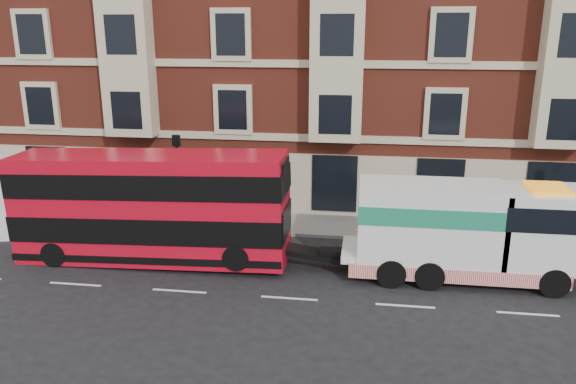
# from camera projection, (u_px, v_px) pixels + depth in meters

# --- Properties ---
(ground) EXTENTS (120.00, 120.00, 0.00)m
(ground) POSITION_uv_depth(u_px,v_px,m) (289.00, 298.00, 19.67)
(ground) COLOR black
(ground) RESTS_ON ground
(sidewalk) EXTENTS (90.00, 3.00, 0.15)m
(sidewalk) POSITION_uv_depth(u_px,v_px,m) (311.00, 225.00, 26.78)
(sidewalk) COLOR slate
(sidewalk) RESTS_ON ground
(victorian_terrace) EXTENTS (45.00, 12.00, 20.40)m
(victorian_terrace) POSITION_uv_depth(u_px,v_px,m) (336.00, 10.00, 31.00)
(victorian_terrace) COLOR maroon
(victorian_terrace) RESTS_ON ground
(lamp_post_west) EXTENTS (0.35, 0.15, 4.35)m
(lamp_post_west) POSITION_uv_depth(u_px,v_px,m) (178.00, 174.00, 25.61)
(lamp_post_west) COLOR black
(lamp_post_west) RESTS_ON sidewalk
(double_decker_bus) EXTENTS (10.92, 2.51, 4.42)m
(double_decker_bus) POSITION_uv_depth(u_px,v_px,m) (150.00, 206.00, 22.24)
(double_decker_bus) COLOR red
(double_decker_bus) RESTS_ON ground
(tow_truck) EXTENTS (8.74, 2.58, 3.64)m
(tow_truck) POSITION_uv_depth(u_px,v_px,m) (463.00, 230.00, 20.73)
(tow_truck) COLOR white
(tow_truck) RESTS_ON ground
(box_van) EXTENTS (5.40, 3.33, 2.62)m
(box_van) POSITION_uv_depth(u_px,v_px,m) (7.00, 207.00, 25.49)
(box_van) COLOR white
(box_van) RESTS_ON ground
(pedestrian) EXTENTS (0.74, 0.54, 1.89)m
(pedestrian) POSITION_uv_depth(u_px,v_px,m) (186.00, 206.00, 26.18)
(pedestrian) COLOR #1D2C3A
(pedestrian) RESTS_ON sidewalk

